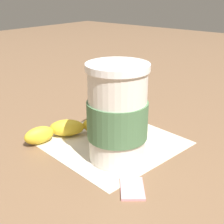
{
  "coord_description": "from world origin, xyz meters",
  "views": [
    {
      "loc": [
        -0.32,
        0.38,
        0.26
      ],
      "look_at": [
        0.0,
        0.0,
        0.06
      ],
      "focal_mm": 50.0,
      "sensor_mm": 36.0,
      "label": 1
    }
  ],
  "objects": [
    {
      "name": "banana",
      "position": [
        0.07,
        0.04,
        0.02
      ],
      "size": [
        0.1,
        0.14,
        0.03
      ],
      "color": "gold",
      "rests_on": "paper_napkin"
    },
    {
      "name": "coffee_cup",
      "position": [
        -0.04,
        0.04,
        0.08
      ],
      "size": [
        0.1,
        0.1,
        0.15
      ],
      "color": "silver",
      "rests_on": "paper_napkin"
    },
    {
      "name": "sugar_packet",
      "position": [
        -0.11,
        0.09,
        0.0
      ],
      "size": [
        0.06,
        0.06,
        0.01
      ],
      "primitive_type": "cube",
      "rotation": [
        0.0,
        0.0,
        5.42
      ],
      "color": "pink",
      "rests_on": "ground_plane"
    },
    {
      "name": "paper_napkin",
      "position": [
        0.0,
        0.0,
        0.0
      ],
      "size": [
        0.24,
        0.24,
        0.0
      ],
      "primitive_type": "cube",
      "rotation": [
        0.0,
        0.0,
        -0.12
      ],
      "color": "beige",
      "rests_on": "ground_plane"
    },
    {
      "name": "muffin",
      "position": [
        0.01,
        -0.03,
        0.06
      ],
      "size": [
        0.1,
        0.1,
        0.11
      ],
      "color": "white",
      "rests_on": "paper_napkin"
    },
    {
      "name": "ground_plane",
      "position": [
        0.0,
        0.0,
        0.0
      ],
      "size": [
        3.0,
        3.0,
        0.0
      ],
      "primitive_type": "plane",
      "color": "brown"
    }
  ]
}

